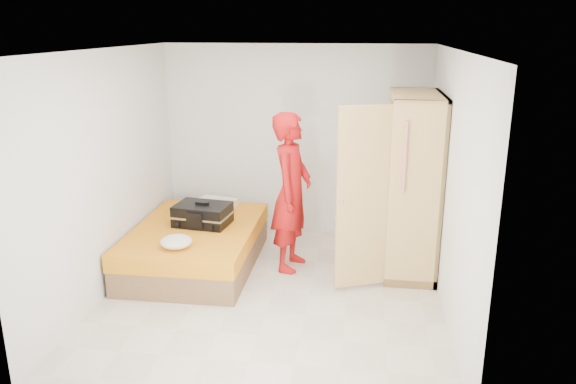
# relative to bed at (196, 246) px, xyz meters

# --- Properties ---
(room) EXTENTS (4.00, 4.02, 2.60)m
(room) POSITION_rel_bed_xyz_m (1.05, -0.61, 1.05)
(room) COLOR beige
(room) RESTS_ON ground
(bed) EXTENTS (1.42, 2.02, 0.50)m
(bed) POSITION_rel_bed_xyz_m (0.00, 0.00, 0.00)
(bed) COLOR brown
(bed) RESTS_ON ground
(wardrobe) EXTENTS (1.13, 1.40, 2.10)m
(wardrobe) POSITION_rel_bed_xyz_m (2.50, 0.23, 0.75)
(wardrobe) COLOR tan
(wardrobe) RESTS_ON ground
(person) EXTENTS (0.56, 0.75, 1.89)m
(person) POSITION_rel_bed_xyz_m (1.16, 0.12, 0.69)
(person) COLOR red
(person) RESTS_ON ground
(suitcase) EXTENTS (0.71, 0.57, 0.28)m
(suitcase) POSITION_rel_bed_xyz_m (0.07, 0.09, 0.37)
(suitcase) COLOR black
(suitcase) RESTS_ON bed
(round_cushion) EXTENTS (0.35, 0.35, 0.13)m
(round_cushion) POSITION_rel_bed_xyz_m (-0.01, -0.67, 0.31)
(round_cushion) COLOR white
(round_cushion) RESTS_ON bed
(pillow) EXTENTS (0.55, 0.37, 0.09)m
(pillow) POSITION_rel_bed_xyz_m (0.06, 0.85, 0.29)
(pillow) COLOR white
(pillow) RESTS_ON bed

